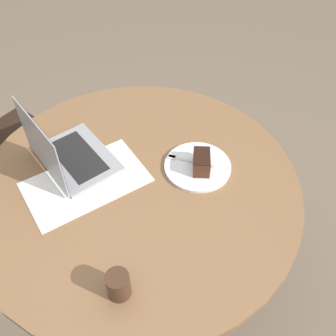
{
  "coord_description": "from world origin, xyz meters",
  "views": [
    {
      "loc": [
        0.01,
        0.88,
        1.8
      ],
      "look_at": [
        -0.11,
        -0.02,
        0.79
      ],
      "focal_mm": 42.0,
      "sensor_mm": 36.0,
      "label": 1
    }
  ],
  "objects": [
    {
      "name": "ground_plane",
      "position": [
        0.0,
        0.0,
        0.0
      ],
      "size": [
        12.0,
        12.0,
        0.0
      ],
      "primitive_type": "plane",
      "color": "#6B5B4C"
    },
    {
      "name": "dining_table",
      "position": [
        0.0,
        0.0,
        0.62
      ],
      "size": [
        1.14,
        1.14,
        0.75
      ],
      "color": "brown",
      "rests_on": "ground_plane"
    },
    {
      "name": "paper_document",
      "position": [
        0.18,
        -0.03,
        0.76
      ],
      "size": [
        0.48,
        0.4,
        0.0
      ],
      "rotation": [
        0.0,
        0.0,
        0.44
      ],
      "color": "white",
      "rests_on": "dining_table"
    },
    {
      "name": "plate",
      "position": [
        -0.22,
        -0.05,
        0.76
      ],
      "size": [
        0.24,
        0.24,
        0.01
      ],
      "color": "silver",
      "rests_on": "dining_table"
    },
    {
      "name": "cake_slice",
      "position": [
        -0.23,
        -0.03,
        0.8
      ],
      "size": [
        0.07,
        0.1,
        0.07
      ],
      "rotation": [
        0.0,
        0.0,
        4.53
      ],
      "color": "#472619",
      "rests_on": "plate"
    },
    {
      "name": "fork",
      "position": [
        -0.18,
        -0.08,
        0.77
      ],
      "size": [
        0.16,
        0.09,
        0.0
      ],
      "rotation": [
        0.0,
        0.0,
        5.84
      ],
      "color": "silver",
      "rests_on": "plate"
    },
    {
      "name": "coffee_glass",
      "position": [
        0.08,
        0.39,
        0.8
      ],
      "size": [
        0.07,
        0.07,
        0.09
      ],
      "color": "#3D2619",
      "rests_on": "dining_table"
    },
    {
      "name": "laptop",
      "position": [
        0.24,
        -0.13,
        0.8
      ],
      "size": [
        0.35,
        0.37,
        0.25
      ],
      "rotation": [
        0.0,
        0.0,
        8.38
      ],
      "color": "gray",
      "rests_on": "dining_table"
    }
  ]
}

